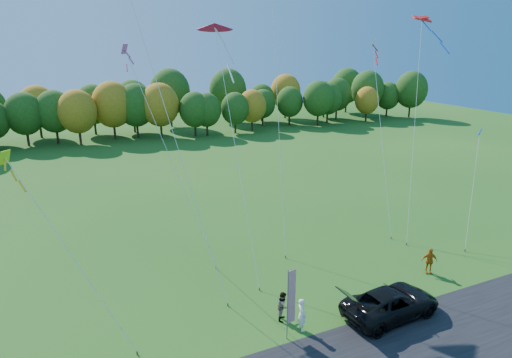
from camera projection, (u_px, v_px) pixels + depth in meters
name	position (u px, v px, depth m)	size (l,w,h in m)	color
ground	(301.00, 326.00, 25.69)	(160.00, 160.00, 0.00)	#215516
tree_line	(126.00, 140.00, 73.24)	(116.00, 12.00, 10.00)	#1E4711
black_suv	(391.00, 303.00, 26.41)	(2.78, 6.02, 1.67)	black
person_tailgate_a	(302.00, 314.00, 25.08)	(0.70, 0.46, 1.92)	white
person_tailgate_b	(283.00, 306.00, 26.06)	(0.84, 0.66, 1.73)	gray
person_east	(429.00, 261.00, 31.24)	(1.08, 0.45, 1.85)	#BD6311
feather_flag	(291.00, 296.00, 23.97)	(0.54, 0.16, 4.13)	#999999
kite_delta_blue	(151.00, 63.00, 27.43)	(6.24, 12.44, 29.18)	#4C3F33
kite_parafoil_orange	(275.00, 53.00, 34.86)	(5.48, 11.55, 29.33)	#4C3F33
kite_delta_red	(234.00, 135.00, 31.35)	(2.68, 10.55, 17.83)	#4C3F33
kite_parafoil_rainbow	(415.00, 126.00, 37.20)	(7.35, 7.13, 17.78)	#4C3F33
kite_diamond_yellow	(71.00, 255.00, 22.97)	(5.47, 5.44, 10.57)	#4C3F33
kite_diamond_white	(382.00, 137.00, 37.72)	(2.44, 6.88, 15.89)	#4C3F33
kite_diamond_pink	(170.00, 157.00, 32.09)	(4.52, 7.59, 15.52)	#4C3F33
kite_diamond_blue_low	(473.00, 189.00, 35.51)	(4.10, 3.54, 8.91)	#4C3F33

